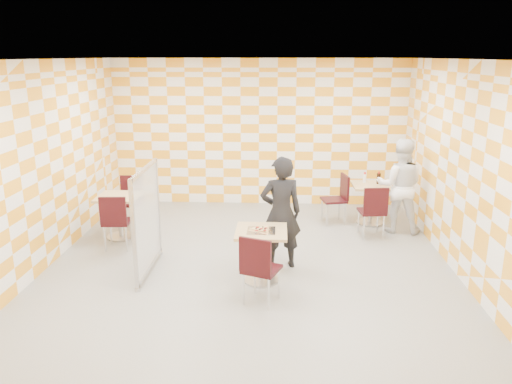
% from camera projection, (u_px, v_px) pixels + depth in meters
% --- Properties ---
extents(room_shell, '(7.00, 7.00, 7.00)m').
position_uv_depth(room_shell, '(250.00, 163.00, 7.42)').
color(room_shell, gray).
rests_on(room_shell, ground).
extents(main_table, '(0.70, 0.70, 0.75)m').
position_uv_depth(main_table, '(261.00, 247.00, 6.85)').
color(main_table, tan).
rests_on(main_table, ground).
extents(second_table, '(0.70, 0.70, 0.75)m').
position_uv_depth(second_table, '(371.00, 197.00, 9.25)').
color(second_table, tan).
rests_on(second_table, ground).
extents(empty_table, '(0.70, 0.70, 0.75)m').
position_uv_depth(empty_table, '(120.00, 209.00, 8.52)').
color(empty_table, tan).
rests_on(empty_table, ground).
extents(chair_main_front, '(0.55, 0.56, 0.92)m').
position_uv_depth(chair_main_front, '(259.00, 265.00, 6.17)').
color(chair_main_front, black).
rests_on(chair_main_front, ground).
extents(chair_second_front, '(0.47, 0.48, 0.92)m').
position_uv_depth(chair_second_front, '(374.00, 208.00, 8.47)').
color(chair_second_front, black).
rests_on(chair_second_front, ground).
extents(chair_second_side, '(0.51, 0.50, 0.92)m').
position_uv_depth(chair_second_side, '(339.00, 195.00, 9.26)').
color(chair_second_side, black).
rests_on(chair_second_side, ground).
extents(chair_empty_near, '(0.44, 0.45, 0.92)m').
position_uv_depth(chair_empty_near, '(115.00, 218.00, 7.94)').
color(chair_empty_near, black).
rests_on(chair_empty_near, ground).
extents(chair_empty_far, '(0.42, 0.43, 0.92)m').
position_uv_depth(chair_empty_far, '(131.00, 197.00, 9.12)').
color(chair_empty_far, black).
rests_on(chair_empty_far, ground).
extents(partition, '(0.08, 1.38, 1.55)m').
position_uv_depth(partition, '(147.00, 220.00, 7.09)').
color(partition, white).
rests_on(partition, ground).
extents(man_dark, '(0.67, 0.51, 1.67)m').
position_uv_depth(man_dark, '(281.00, 213.00, 7.26)').
color(man_dark, black).
rests_on(man_dark, ground).
extents(man_white, '(0.92, 0.78, 1.67)m').
position_uv_depth(man_white, '(400.00, 186.00, 8.76)').
color(man_white, white).
rests_on(man_white, ground).
extents(pizza_on_foil, '(0.40, 0.40, 0.04)m').
position_uv_depth(pizza_on_foil, '(261.00, 229.00, 6.77)').
color(pizza_on_foil, silver).
rests_on(pizza_on_foil, main_table).
extents(sport_bottle, '(0.06, 0.06, 0.20)m').
position_uv_depth(sport_bottle, '(365.00, 178.00, 9.31)').
color(sport_bottle, white).
rests_on(sport_bottle, second_table).
extents(soda_bottle, '(0.07, 0.07, 0.23)m').
position_uv_depth(soda_bottle, '(379.00, 178.00, 9.22)').
color(soda_bottle, black).
rests_on(soda_bottle, second_table).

